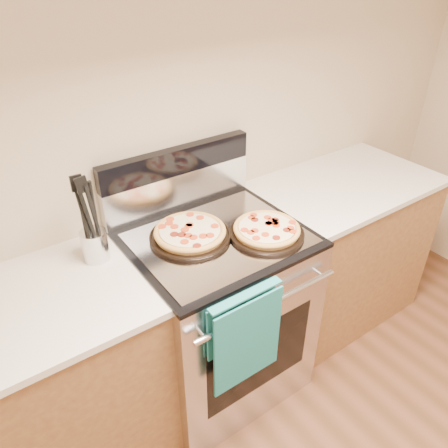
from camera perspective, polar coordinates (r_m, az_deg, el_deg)
wall_back at (r=1.98m, az=-7.12°, el=13.59°), size 4.00×0.00×4.00m
range_body at (r=2.20m, az=-0.99°, el=-11.66°), size 0.76×0.68×0.90m
oven_window at (r=2.02m, az=4.62°, el=-17.04°), size 0.56×0.01×0.40m
cooktop at (r=1.91m, az=-1.12°, el=-1.75°), size 0.76×0.68×0.02m
backsplash_lower at (r=2.09m, az=-5.96°, el=4.47°), size 0.76×0.06×0.18m
backsplash_upper at (r=2.02m, az=-6.20°, el=8.22°), size 0.76×0.06×0.12m
oven_handle at (r=1.75m, az=5.97°, el=-10.41°), size 0.70×0.03×0.03m
dish_towel at (r=1.77m, az=2.71°, el=-14.36°), size 0.32×0.05×0.42m
foil_sheet at (r=1.88m, az=-0.61°, el=-1.84°), size 0.70×0.55×0.01m
cabinet_left at (r=2.05m, az=-23.75°, el=-20.41°), size 1.00×0.62×0.88m
countertop_left at (r=1.73m, az=-27.09°, el=-11.05°), size 1.02×0.64×0.03m
cabinet_right at (r=2.70m, az=14.27°, el=-3.54°), size 1.00×0.62×0.88m
countertop_right at (r=2.47m, az=15.68°, el=5.03°), size 1.02×0.64×0.03m
pepperoni_pizza_back at (r=1.87m, az=-4.45°, el=-1.22°), size 0.40×0.40×0.05m
pepperoni_pizza_front at (r=1.90m, az=5.59°, el=-0.84°), size 0.37×0.37×0.04m
utensil_crock at (r=1.82m, az=-16.50°, el=-2.68°), size 0.13×0.13×0.13m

